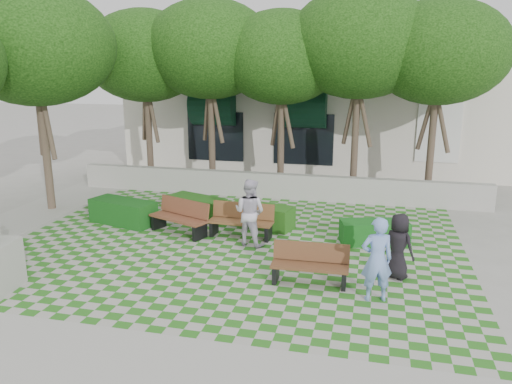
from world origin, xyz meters
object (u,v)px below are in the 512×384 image
(bench_east, at_px, (310,265))
(hedge_east, at_px, (374,232))
(person_dark, at_px, (398,246))
(person_white, at_px, (250,212))
(hedge_midleft, at_px, (197,207))
(bench_mid, at_px, (241,221))
(bench_west, at_px, (180,218))
(person_blue, at_px, (377,259))
(hedge_midright, at_px, (261,216))
(hedge_west, at_px, (123,212))

(bench_east, height_order, hedge_east, bench_east)
(person_dark, relative_size, person_white, 0.84)
(hedge_midleft, height_order, person_white, person_white)
(bench_mid, bearing_deg, bench_east, -46.66)
(bench_east, xyz_separation_m, person_white, (-1.91, 2.07, 0.48))
(bench_west, distance_m, hedge_east, 5.47)
(hedge_east, xyz_separation_m, person_white, (-3.27, -0.88, 0.59))
(bench_east, height_order, bench_west, bench_west)
(person_blue, relative_size, person_dark, 1.18)
(hedge_midright, xyz_separation_m, person_blue, (3.37, -4.14, 0.56))
(hedge_west, relative_size, person_white, 1.14)
(hedge_midleft, relative_size, person_blue, 1.06)
(person_blue, bearing_deg, hedge_west, -40.57)
(hedge_midleft, bearing_deg, hedge_midright, -11.92)
(hedge_midleft, bearing_deg, person_blue, -39.53)
(bench_east, height_order, hedge_midright, bench_east)
(person_blue, height_order, person_white, person_white)
(bench_mid, height_order, hedge_midleft, bench_mid)
(person_dark, bearing_deg, person_blue, 103.48)
(hedge_west, relative_size, person_dark, 1.37)
(person_dark, distance_m, person_white, 4.02)
(person_blue, height_order, person_dark, person_blue)
(bench_west, xyz_separation_m, person_blue, (5.51, -3.02, 0.43))
(hedge_midleft, xyz_separation_m, person_white, (2.26, -2.03, 0.58))
(hedge_midleft, distance_m, person_blue, 7.26)
(hedge_west, distance_m, person_dark, 8.34)
(person_blue, bearing_deg, hedge_midright, -66.79)
(bench_west, bearing_deg, hedge_east, 27.16)
(hedge_east, distance_m, hedge_midleft, 5.64)
(bench_mid, bearing_deg, person_blue, -37.97)
(person_blue, bearing_deg, bench_east, -35.65)
(person_white, bearing_deg, hedge_west, 3.00)
(hedge_midright, bearing_deg, person_blue, -50.84)
(hedge_west, bearing_deg, hedge_midleft, 29.99)
(hedge_midleft, relative_size, person_white, 1.05)
(bench_east, relative_size, person_white, 0.94)
(hedge_east, bearing_deg, hedge_west, 179.91)
(person_dark, bearing_deg, person_white, 14.83)
(hedge_west, bearing_deg, person_dark, -15.29)
(hedge_east, bearing_deg, hedge_midright, 168.28)
(person_blue, distance_m, person_dark, 1.36)
(bench_east, xyz_separation_m, hedge_midleft, (-4.17, 4.10, -0.10))
(person_white, bearing_deg, person_blue, 157.11)
(hedge_midleft, bearing_deg, bench_west, -87.30)
(person_white, bearing_deg, bench_west, 3.43)
(hedge_midright, distance_m, hedge_midleft, 2.26)
(bench_mid, height_order, person_dark, person_dark)
(bench_west, height_order, person_dark, person_dark)
(bench_east, distance_m, hedge_midleft, 5.85)
(bench_west, relative_size, hedge_midright, 1.01)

